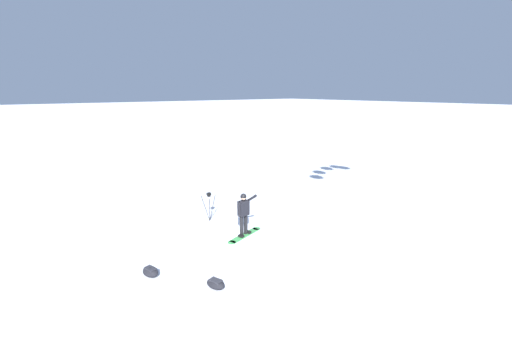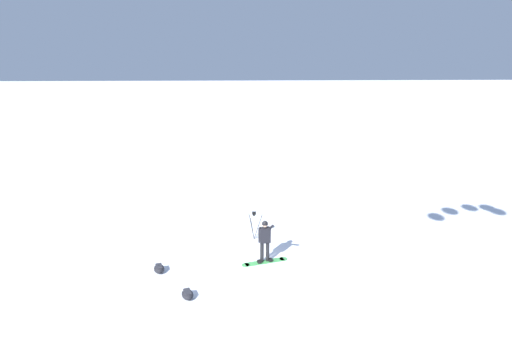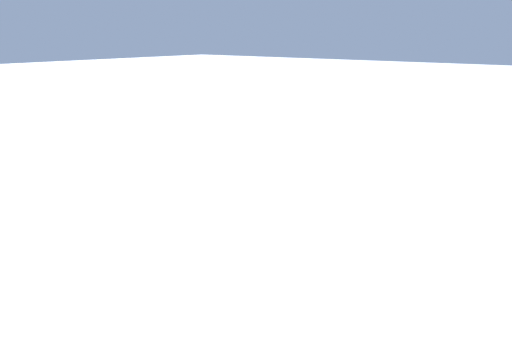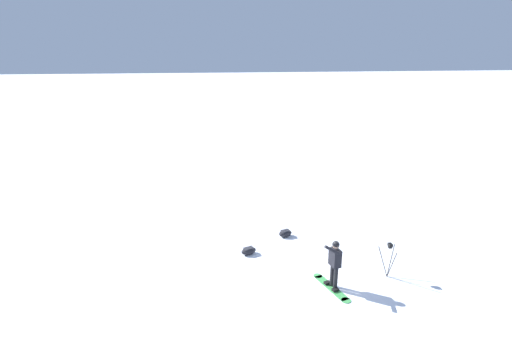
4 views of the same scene
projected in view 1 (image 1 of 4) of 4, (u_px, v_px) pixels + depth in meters
The scene contains 6 objects.
ground_plane at pixel (238, 243), 11.93m from camera, with size 300.00×300.00×0.00m, color white.
snowboarder at pixel (244, 210), 12.35m from camera, with size 0.63×0.54×1.68m.
snowboard at pixel (245, 235), 12.54m from camera, with size 0.70×1.78×0.10m.
gear_bag_large at pixel (216, 284), 9.17m from camera, with size 0.66×0.52×0.26m.
camera_tripod at pixel (209, 201), 13.75m from camera, with size 0.63×0.58×1.24m.
gear_bag_small at pixel (150, 272), 9.76m from camera, with size 0.64×0.50×0.28m.
Camera 1 is at (8.98, -6.32, 5.39)m, focal length 23.09 mm.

